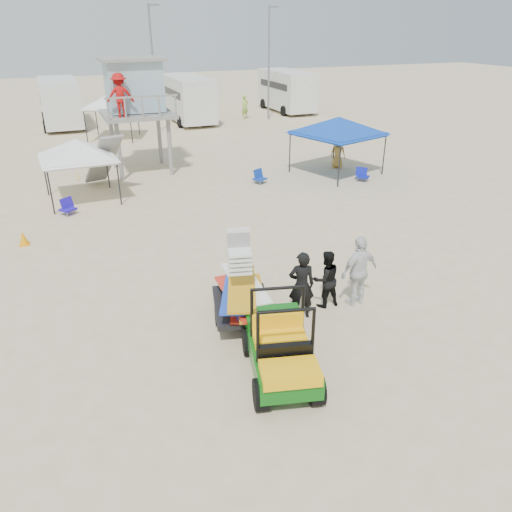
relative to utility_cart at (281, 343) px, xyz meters
name	(u,v)px	position (x,y,z in m)	size (l,w,h in m)	color
ground	(286,365)	(0.30, 0.31, -0.89)	(140.00, 140.00, 0.00)	beige
utility_cart	(281,343)	(0.00, 0.00, 0.00)	(1.83, 2.74, 1.91)	#0D5611
surf_trailer	(241,291)	(0.00, 2.34, 0.02)	(1.82, 2.67, 2.24)	black
man_left	(301,285)	(1.52, 2.04, 0.02)	(0.67, 0.44, 1.83)	black
man_mid	(326,279)	(2.37, 2.29, -0.09)	(0.77, 0.60, 1.59)	black
man_right	(359,271)	(3.22, 2.04, 0.09)	(1.15, 0.48, 1.96)	silver
lifeguard_tower	(133,90)	(0.28, 17.66, 3.05)	(3.33, 3.33, 5.29)	gray
canopy_blue	(339,120)	(9.29, 13.44, 1.75)	(4.32, 4.32, 3.19)	black
canopy_white_a	(75,142)	(-2.84, 13.92, 1.57)	(2.95, 2.95, 3.01)	black
canopy_white_c	(110,96)	(0.14, 26.01, 1.82)	(3.74, 3.74, 3.25)	black
umbrella_b	(77,165)	(-2.81, 16.95, -0.10)	(1.72, 1.75, 1.58)	yellow
cone_far	(23,238)	(-5.16, 9.71, -0.64)	(0.34, 0.34, 0.50)	orange
beach_chair_a	(67,206)	(-3.57, 12.37, -0.58)	(0.73, 0.83, 0.64)	#1F10B0
beach_chair_b	(259,176)	(5.09, 13.38, -0.58)	(0.71, 0.78, 0.64)	#0E329A
beach_chair_c	(362,174)	(9.79, 11.84, -0.58)	(0.73, 0.86, 0.64)	#0E19A1
rv_mid_left	(60,101)	(-2.70, 31.80, 0.91)	(2.65, 6.50, 3.25)	silver
rv_mid_right	(187,97)	(6.30, 30.30, 0.91)	(2.64, 7.00, 3.25)	silver
rv_far_right	(287,89)	(15.30, 31.80, 0.91)	(2.64, 6.60, 3.25)	silver
light_pole_left	(154,71)	(3.30, 27.31, 3.11)	(0.14, 0.14, 8.00)	slate
light_pole_right	(269,65)	(12.30, 28.81, 3.11)	(0.14, 0.14, 8.00)	slate
distant_beachgoers	(285,127)	(10.27, 21.46, -0.06)	(1.60, 16.10, 1.80)	#AE7E31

